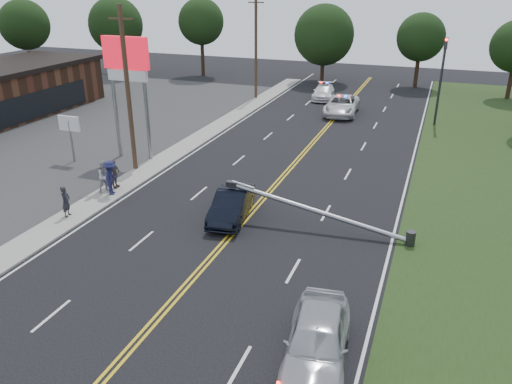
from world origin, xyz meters
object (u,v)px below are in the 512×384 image
at_px(pylon_sign, 127,69).
at_px(bystander_d, 114,174).
at_px(emergency_a, 342,105).
at_px(emergency_b, 324,92).
at_px(bystander_a, 66,201).
at_px(bystander_c, 111,178).
at_px(utility_pole_mid, 128,91).
at_px(waiting_sedan, 317,341).
at_px(fallen_streetlight, 327,214).
at_px(crashed_sedan, 231,205).
at_px(utility_pole_far, 256,47).
at_px(traffic_signal, 442,74).
at_px(bystander_b, 105,176).
at_px(small_sign, 70,127).

xyz_separation_m(pylon_sign, bystander_d, (1.98, -5.14, -5.04)).
bearing_deg(emergency_a, emergency_b, 114.81).
relative_size(pylon_sign, bystander_a, 4.93).
xyz_separation_m(bystander_c, bystander_d, (-0.42, 0.86, -0.13)).
height_order(pylon_sign, utility_pole_mid, utility_pole_mid).
relative_size(waiting_sedan, bystander_c, 2.51).
xyz_separation_m(fallen_streetlight, bystander_a, (-12.74, -3.21, 0.01)).
relative_size(crashed_sedan, emergency_a, 0.76).
distance_m(pylon_sign, utility_pole_far, 20.06).
bearing_deg(bystander_d, crashed_sedan, -97.97).
distance_m(fallen_streetlight, utility_pole_far, 29.54).
bearing_deg(utility_pole_far, traffic_signal, -12.89).
xyz_separation_m(traffic_signal, bystander_a, (-16.85, -25.20, -3.27)).
height_order(traffic_signal, bystander_b, traffic_signal).
relative_size(traffic_signal, bystander_d, 4.19).
bearing_deg(utility_pole_mid, emergency_a, 63.32).
height_order(pylon_sign, emergency_a, pylon_sign).
relative_size(utility_pole_far, bystander_c, 5.12).
distance_m(fallen_streetlight, emergency_a, 23.14).
distance_m(waiting_sedan, bystander_c, 16.61).
relative_size(emergency_a, bystander_b, 3.14).
bearing_deg(fallen_streetlight, emergency_b, 103.73).
relative_size(utility_pole_mid, bystander_a, 6.16).
height_order(pylon_sign, bystander_c, pylon_sign).
relative_size(bystander_a, bystander_d, 0.96).
relative_size(utility_pole_far, emergency_b, 2.07).
distance_m(crashed_sedan, emergency_a, 23.05).
distance_m(pylon_sign, bystander_d, 7.47).
distance_m(small_sign, emergency_a, 23.64).
relative_size(utility_pole_far, bystander_d, 5.95).
bearing_deg(crashed_sedan, small_sign, 153.53).
distance_m(traffic_signal, utility_pole_far, 17.97).
height_order(waiting_sedan, emergency_a, waiting_sedan).
xyz_separation_m(waiting_sedan, bystander_a, (-14.47, 5.71, 0.10)).
bearing_deg(bystander_c, bystander_a, 153.89).
bearing_deg(bystander_b, bystander_a, -150.45).
bearing_deg(bystander_d, pylon_sign, 21.01).
distance_m(pylon_sign, crashed_sedan, 12.73).
bearing_deg(pylon_sign, fallen_streetlight, -22.22).
distance_m(waiting_sedan, bystander_b, 17.17).
distance_m(small_sign, utility_pole_far, 22.68).
relative_size(pylon_sign, utility_pole_mid, 0.80).
xyz_separation_m(pylon_sign, bystander_c, (2.40, -6.00, -4.90)).
xyz_separation_m(fallen_streetlight, waiting_sedan, (1.73, -8.92, -0.08)).
bearing_deg(utility_pole_mid, small_sign, 180.00).
xyz_separation_m(crashed_sedan, waiting_sedan, (6.63, -8.69, 0.10)).
height_order(emergency_b, bystander_a, bystander_a).
xyz_separation_m(pylon_sign, fallen_streetlight, (14.69, -6.00, -5.08)).
bearing_deg(bystander_d, small_sign, 60.10).
bearing_deg(traffic_signal, bystander_d, -128.51).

